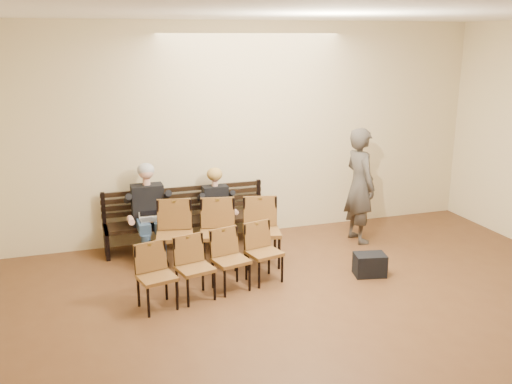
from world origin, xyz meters
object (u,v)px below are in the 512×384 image
passerby (360,177)px  chair_row_front (219,234)px  laptop (152,221)px  seated_man (149,209)px  bag (370,265)px  bench (188,233)px  seated_woman (217,212)px  chair_row_back (213,265)px  water_bottle (232,216)px

passerby → chair_row_front: 2.54m
laptop → chair_row_front: chair_row_front is taller
seated_man → bag: seated_man is taller
bench → passerby: (2.71, -0.60, 0.85)m
seated_woman → chair_row_front: size_ratio=0.64×
laptop → bag: (2.79, -1.63, -0.42)m
bench → chair_row_back: bearing=-91.0°
bench → laptop: bearing=-153.4°
laptop → water_bottle: (1.21, -0.09, -0.02)m
bench → chair_row_back: size_ratio=1.31×
bench → laptop: size_ratio=7.30×
bag → chair_row_back: 2.25m
seated_man → chair_row_front: (0.88, -0.83, -0.22)m
bench → passerby: 2.91m
bag → chair_row_back: chair_row_back is taller
laptop → water_bottle: size_ratio=1.56×
laptop → seated_woman: bearing=19.1°
chair_row_back → seated_man: bearing=95.5°
laptop → bag: size_ratio=0.83×
bench → passerby: passerby is taller
bench → chair_row_back: 1.83m
chair_row_front → chair_row_back: 0.93m
seated_man → seated_woman: seated_man is taller
seated_man → seated_woman: bearing=0.0°
seated_man → chair_row_front: size_ratio=0.80×
seated_man → water_bottle: (1.23, -0.27, -0.15)m
water_bottle → chair_row_back: chair_row_back is taller
passerby → chair_row_back: passerby is taller
water_bottle → chair_row_front: 0.67m
chair_row_back → passerby: bearing=10.7°
water_bottle → chair_row_back: (-0.66, -1.43, -0.16)m
seated_woman → water_bottle: bearing=-58.1°
seated_man → chair_row_back: size_ratio=0.72×
passerby → chair_row_front: (-2.44, -0.35, -0.58)m
laptop → chair_row_back: size_ratio=0.18×
chair_row_front → chair_row_back: bearing=-97.5°
bench → water_bottle: bearing=-31.8°
water_bottle → bag: 2.24m
chair_row_back → bench: bearing=75.7°
passerby → water_bottle: bearing=80.8°
seated_woman → chair_row_front: seated_woman is taller
bench → chair_row_front: bearing=-74.1°
seated_woman → chair_row_front: (-0.19, -0.83, -0.08)m
laptop → bench: bearing=36.1°
passerby → seated_man: bearing=78.4°
water_bottle → chair_row_front: chair_row_front is taller
bench → water_bottle: 0.81m
bag → passerby: 1.69m
water_bottle → chair_row_front: size_ratio=0.13×
laptop → chair_row_back: chair_row_back is taller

